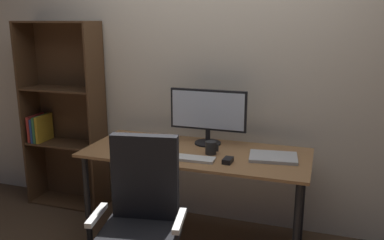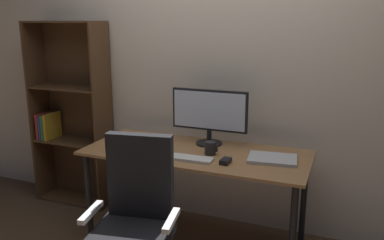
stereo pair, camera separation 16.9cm
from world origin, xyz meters
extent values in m
cube|color=beige|center=(0.00, 0.51, 1.30)|extent=(6.40, 0.10, 2.60)
cube|color=olive|center=(0.00, 0.00, 0.73)|extent=(1.61, 0.68, 0.02)
cylinder|color=black|center=(-0.75, -0.28, 0.36)|extent=(0.04, 0.04, 0.72)
cylinder|color=black|center=(0.75, -0.28, 0.36)|extent=(0.04, 0.04, 0.72)
cylinder|color=black|center=(-0.75, 0.28, 0.36)|extent=(0.04, 0.04, 0.72)
cylinder|color=black|center=(0.75, 0.28, 0.36)|extent=(0.04, 0.04, 0.72)
cylinder|color=black|center=(0.03, 0.20, 0.75)|extent=(0.20, 0.20, 0.01)
cylinder|color=black|center=(0.03, 0.20, 0.80)|extent=(0.04, 0.04, 0.10)
cube|color=black|center=(0.03, 0.20, 1.01)|extent=(0.59, 0.03, 0.31)
cube|color=silver|center=(0.03, 0.19, 1.01)|extent=(0.56, 0.01, 0.28)
cube|color=silver|center=(0.04, -0.18, 0.75)|extent=(0.29, 0.12, 0.02)
cube|color=black|center=(0.27, -0.16, 0.76)|extent=(0.06, 0.10, 0.03)
cylinder|color=black|center=(0.12, -0.02, 0.79)|extent=(0.08, 0.08, 0.09)
cube|color=black|center=(0.16, -0.02, 0.79)|extent=(0.02, 0.01, 0.05)
cube|color=#B7BABC|center=(0.55, 0.02, 0.75)|extent=(0.35, 0.27, 0.02)
cube|color=white|center=(-0.28, -0.22, 0.74)|extent=(0.23, 0.31, 0.00)
cube|color=black|center=(-0.09, -0.79, 0.45)|extent=(0.51, 0.51, 0.08)
cube|color=black|center=(-0.13, -0.58, 0.75)|extent=(0.41, 0.14, 0.52)
cube|color=silver|center=(-0.33, -0.81, 0.58)|extent=(0.09, 0.26, 0.03)
cube|color=silver|center=(0.14, -0.72, 0.58)|extent=(0.09, 0.26, 0.03)
cube|color=#4C331E|center=(-1.68, 0.30, 0.82)|extent=(0.02, 0.28, 1.65)
cube|color=#4C331E|center=(-0.98, 0.30, 0.82)|extent=(0.02, 0.28, 1.65)
cube|color=#4C331E|center=(-1.33, 0.44, 0.82)|extent=(0.72, 0.01, 1.65)
cube|color=#4C331E|center=(-1.33, 0.30, 0.01)|extent=(0.68, 0.26, 0.02)
cube|color=#4C331E|center=(-1.33, 0.30, 0.58)|extent=(0.68, 0.26, 0.02)
cube|color=#4C331E|center=(-1.33, 0.30, 1.07)|extent=(0.68, 0.26, 0.02)
cube|color=#4C331E|center=(-1.33, 0.30, 1.64)|extent=(0.68, 0.26, 0.02)
cube|color=#B22D28|center=(-1.63, 0.29, 0.70)|extent=(0.03, 0.22, 0.24)
cube|color=#28478C|center=(-1.60, 0.29, 0.69)|extent=(0.02, 0.22, 0.22)
cube|color=#337242|center=(-1.57, 0.29, 0.70)|extent=(0.02, 0.22, 0.24)
cube|color=gold|center=(-1.54, 0.29, 0.71)|extent=(0.03, 0.22, 0.24)
camera|label=1|loc=(0.84, -2.62, 1.66)|focal=37.65mm
camera|label=2|loc=(1.00, -2.56, 1.66)|focal=37.65mm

